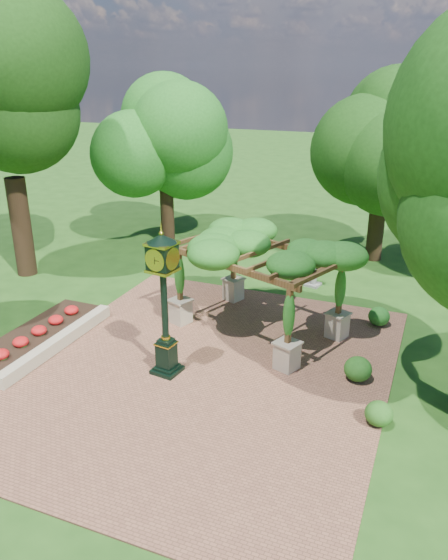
% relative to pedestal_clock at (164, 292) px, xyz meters
% --- Properties ---
extents(ground, '(120.00, 120.00, 0.00)m').
position_rel_pedestal_clock_xyz_m(ground, '(0.90, -0.49, -2.45)').
color(ground, '#1E4714').
rests_on(ground, ground).
extents(brick_plaza, '(10.00, 12.00, 0.04)m').
position_rel_pedestal_clock_xyz_m(brick_plaza, '(0.90, 0.51, -2.43)').
color(brick_plaza, brown).
rests_on(brick_plaza, ground).
extents(border_wall, '(0.35, 5.00, 0.40)m').
position_rel_pedestal_clock_xyz_m(border_wall, '(-3.70, 0.01, -2.25)').
color(border_wall, '#C6B793').
rests_on(border_wall, ground).
extents(flower_bed, '(1.50, 5.00, 0.36)m').
position_rel_pedestal_clock_xyz_m(flower_bed, '(-4.60, 0.01, -2.27)').
color(flower_bed, red).
rests_on(flower_bed, ground).
extents(pedestal_clock, '(0.91, 0.91, 4.09)m').
position_rel_pedestal_clock_xyz_m(pedestal_clock, '(0.00, 0.00, 0.00)').
color(pedestal_clock, black).
rests_on(pedestal_clock, brick_plaza).
extents(pergola, '(5.85, 4.73, 3.19)m').
position_rel_pedestal_clock_xyz_m(pergola, '(1.45, 3.44, 0.17)').
color(pergola, '#BAAA8B').
rests_on(pergola, brick_plaza).
extents(sundial, '(0.64, 0.64, 0.99)m').
position_rel_pedestal_clock_xyz_m(sundial, '(2.23, 7.94, -2.02)').
color(sundial, gray).
rests_on(sundial, ground).
extents(shrub_front, '(0.83, 0.83, 0.60)m').
position_rel_pedestal_clock_xyz_m(shrub_front, '(5.78, -0.23, -2.11)').
color(shrub_front, '#255719').
rests_on(shrub_front, brick_plaza).
extents(shrub_mid, '(0.87, 0.87, 0.68)m').
position_rel_pedestal_clock_xyz_m(shrub_mid, '(4.99, 1.58, -2.07)').
color(shrub_mid, '#225818').
rests_on(shrub_mid, brick_plaza).
extents(shrub_back, '(0.91, 0.91, 0.63)m').
position_rel_pedestal_clock_xyz_m(shrub_back, '(5.07, 5.26, -2.10)').
color(shrub_back, '#22651D').
rests_on(shrub_back, brick_plaza).
extents(tree_west_near, '(5.03, 5.03, 10.27)m').
position_rel_pedestal_clock_xyz_m(tree_west_near, '(-9.02, 4.78, 4.60)').
color(tree_west_near, '#322014').
rests_on(tree_west_near, ground).
extents(tree_west_far, '(4.43, 4.43, 7.03)m').
position_rel_pedestal_clock_xyz_m(tree_west_far, '(-5.69, 10.92, 2.38)').
color(tree_west_far, '#322013').
rests_on(tree_west_far, ground).
extents(tree_north, '(4.17, 4.17, 8.19)m').
position_rel_pedestal_clock_xyz_m(tree_north, '(3.94, 12.05, 3.16)').
color(tree_north, '#2F2213').
rests_on(tree_north, ground).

